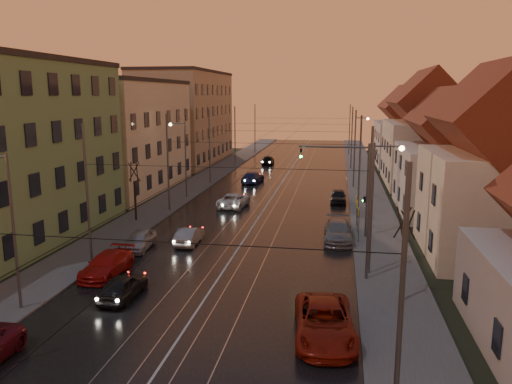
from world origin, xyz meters
The scene contains 44 objects.
ground centered at (0.00, 0.00, 0.00)m, with size 160.00×160.00×0.00m, color black.
road centered at (0.00, 40.00, 0.02)m, with size 16.00×120.00×0.04m, color black.
sidewalk_left centered at (-10.00, 40.00, 0.07)m, with size 4.00×120.00×0.15m, color #4C4C4C.
sidewalk_right centered at (10.00, 40.00, 0.07)m, with size 4.00×120.00×0.15m, color #4C4C4C.
tram_rail_0 centered at (-2.20, 40.00, 0.06)m, with size 0.06×120.00×0.03m, color gray.
tram_rail_1 centered at (-0.77, 40.00, 0.06)m, with size 0.06×120.00×0.03m, color gray.
tram_rail_2 centered at (0.77, 40.00, 0.06)m, with size 0.06×120.00×0.03m, color gray.
tram_rail_3 centered at (2.20, 40.00, 0.06)m, with size 0.06×120.00×0.03m, color gray.
apartment_left_1 centered at (-17.50, 14.00, 6.50)m, with size 10.00×18.00×13.00m, color #6A9760.
apartment_left_2 centered at (-17.50, 34.00, 6.00)m, with size 10.00×20.00×12.00m, color beige.
apartment_left_3 centered at (-17.50, 58.00, 7.00)m, with size 10.00×24.00×14.00m, color tan.
house_right_1 centered at (17.00, 15.00, 5.45)m, with size 8.67×10.20×10.80m.
house_right_2 centered at (17.00, 28.00, 4.64)m, with size 9.18×12.24×9.20m.
house_right_3 centered at (17.00, 43.00, 5.80)m, with size 9.18×14.28×11.50m.
house_right_4 centered at (17.00, 61.00, 5.05)m, with size 9.18×16.32×10.00m.
catenary_pole_r_0 centered at (8.60, -6.00, 4.50)m, with size 0.16×0.16×9.00m, color #595B60.
catenary_pole_l_1 centered at (-8.60, 9.00, 4.50)m, with size 0.16×0.16×9.00m, color #595B60.
catenary_pole_r_1 centered at (8.60, 9.00, 4.50)m, with size 0.16×0.16×9.00m, color #595B60.
catenary_pole_l_2 centered at (-8.60, 24.00, 4.50)m, with size 0.16×0.16×9.00m, color #595B60.
catenary_pole_r_2 centered at (8.60, 24.00, 4.50)m, with size 0.16×0.16×9.00m, color #595B60.
catenary_pole_l_3 centered at (-8.60, 39.00, 4.50)m, with size 0.16×0.16×9.00m, color #595B60.
catenary_pole_r_3 centered at (8.60, 39.00, 4.50)m, with size 0.16×0.16×9.00m, color #595B60.
catenary_pole_l_4 centered at (-8.60, 54.00, 4.50)m, with size 0.16×0.16×9.00m, color #595B60.
catenary_pole_r_4 centered at (8.60, 54.00, 4.50)m, with size 0.16×0.16×9.00m, color #595B60.
catenary_pole_l_5 centered at (-8.60, 72.00, 4.50)m, with size 0.16×0.16×9.00m, color #595B60.
catenary_pole_r_5 centered at (8.60, 72.00, 4.50)m, with size 0.16×0.16×9.00m, color #595B60.
street_lamp_0 centered at (-9.10, 2.00, 4.89)m, with size 1.75×0.32×8.00m.
street_lamp_1 centered at (9.10, 10.00, 4.89)m, with size 1.75×0.32×8.00m.
street_lamp_2 centered at (-9.10, 30.00, 4.89)m, with size 1.75×0.32×8.00m.
street_lamp_3 centered at (9.10, 46.00, 4.89)m, with size 1.75×0.32×8.00m.
traffic_light_mast centered at (7.99, 18.00, 4.60)m, with size 5.30×0.32×7.20m.
bare_tree_0 centered at (-10.20, 20.00, 2.49)m, with size 1.09×1.09×5.11m.
bare_tree_1 centered at (10.20, 6.00, 2.49)m, with size 1.09×1.09×5.11m.
bare_tree_2 centered at (10.40, 34.00, 2.49)m, with size 1.09×1.09×5.11m.
driving_car_0 centered at (-4.36, 4.31, 0.66)m, with size 1.55×3.85×1.31m, color black.
driving_car_1 centered at (-3.77, 14.42, 0.64)m, with size 1.35×3.87×1.28m, color #939398.
driving_car_2 centered at (-3.06, 26.86, 0.69)m, with size 2.28×4.95×1.38m, color silver.
driving_car_3 centered at (-3.54, 40.32, 0.69)m, with size 1.95×4.79×1.39m, color navy.
driving_car_4 centered at (-4.01, 56.88, 0.72)m, with size 1.70×4.24×1.44m, color black.
parked_left_2 centered at (-6.78, 7.42, 0.67)m, with size 1.88×4.61×1.34m, color #AD1411.
parked_left_3 centered at (-6.84, 12.56, 0.66)m, with size 1.57×3.90×1.33m, color #A2A2A7.
parked_right_0 centered at (6.40, 1.54, 0.78)m, with size 2.60×5.63×1.57m, color maroon.
parked_right_1 centered at (6.93, 16.92, 0.74)m, with size 2.07×5.09×1.48m, color gray.
parked_right_2 centered at (6.87, 30.38, 0.67)m, with size 1.57×3.91×1.33m, color black.
Camera 1 is at (6.77, -19.30, 10.71)m, focal length 35.00 mm.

